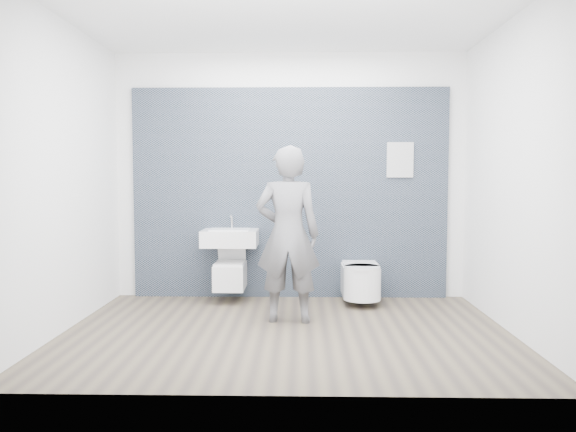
{
  "coord_description": "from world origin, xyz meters",
  "views": [
    {
      "loc": [
        0.13,
        -4.97,
        1.39
      ],
      "look_at": [
        0.0,
        0.6,
        1.0
      ],
      "focal_mm": 35.0,
      "sensor_mm": 36.0,
      "label": 1
    }
  ],
  "objects_px": {
    "washbasin": "(230,237)",
    "toilet_rounded": "(361,281)",
    "visitor": "(288,234)",
    "toilet_square": "(230,274)"
  },
  "relations": [
    {
      "from": "washbasin",
      "to": "visitor",
      "type": "xyz_separation_m",
      "value": [
        0.66,
        -0.86,
        0.12
      ]
    },
    {
      "from": "washbasin",
      "to": "visitor",
      "type": "bearing_deg",
      "value": -52.48
    },
    {
      "from": "toilet_square",
      "to": "toilet_rounded",
      "type": "distance_m",
      "value": 1.45
    },
    {
      "from": "washbasin",
      "to": "toilet_rounded",
      "type": "distance_m",
      "value": 1.52
    },
    {
      "from": "toilet_square",
      "to": "visitor",
      "type": "relative_size",
      "value": 0.38
    },
    {
      "from": "toilet_square",
      "to": "toilet_rounded",
      "type": "height_order",
      "value": "toilet_square"
    },
    {
      "from": "toilet_rounded",
      "to": "visitor",
      "type": "xyz_separation_m",
      "value": [
        -0.78,
        -0.75,
        0.58
      ]
    },
    {
      "from": "washbasin",
      "to": "toilet_rounded",
      "type": "height_order",
      "value": "washbasin"
    },
    {
      "from": "washbasin",
      "to": "toilet_square",
      "type": "distance_m",
      "value": 0.41
    },
    {
      "from": "washbasin",
      "to": "toilet_rounded",
      "type": "xyz_separation_m",
      "value": [
        1.44,
        -0.11,
        -0.46
      ]
    }
  ]
}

